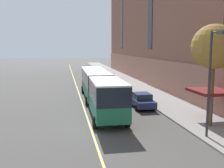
# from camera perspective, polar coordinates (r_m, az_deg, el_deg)

# --- Properties ---
(ground_plane) EXTENTS (260.00, 260.00, 0.00)m
(ground_plane) POSITION_cam_1_polar(r_m,az_deg,el_deg) (20.94, -2.75, -9.28)
(ground_plane) COLOR #4C4947
(sidewalk) EXTENTS (4.73, 160.00, 0.15)m
(sidewalk) POSITION_cam_1_polar(r_m,az_deg,el_deg) (26.20, 15.51, -5.84)
(sidewalk) COLOR gray
(sidewalk) RESTS_ON ground
(city_bus) EXTENTS (3.13, 19.17, 3.50)m
(city_bus) POSITION_cam_1_polar(r_m,az_deg,el_deg) (28.09, -2.91, -0.54)
(city_bus) COLOR #1E704C
(city_bus) RESTS_ON ground
(parked_car_navy_0) EXTENTS (2.06, 4.56, 1.56)m
(parked_car_navy_0) POSITION_cam_1_polar(r_m,az_deg,el_deg) (27.24, 6.45, -3.53)
(parked_car_navy_0) COLOR navy
(parked_car_navy_0) RESTS_ON ground
(parked_car_black_3) EXTENTS (1.99, 4.43, 1.56)m
(parked_car_black_3) POSITION_cam_1_polar(r_m,az_deg,el_deg) (52.44, -1.86, 2.11)
(parked_car_black_3) COLOR black
(parked_car_black_3) RESTS_ON ground
(parked_car_green_4) EXTENTS (1.98, 4.59, 1.56)m
(parked_car_green_4) POSITION_cam_1_polar(r_m,az_deg,el_deg) (45.62, -0.73, 1.21)
(parked_car_green_4) COLOR #23603D
(parked_car_green_4) RESTS_ON ground
(street_tree_mid_block) EXTENTS (3.37, 3.37, 7.80)m
(street_tree_mid_block) POSITION_cam_1_polar(r_m,az_deg,el_deg) (21.16, 21.33, 7.46)
(street_tree_mid_block) COLOR brown
(street_tree_mid_block) RESTS_ON sidewalk
(street_lamp) EXTENTS (0.36, 1.48, 7.13)m
(street_lamp) POSITION_cam_1_polar(r_m,az_deg,el_deg) (18.39, 20.86, 2.10)
(street_lamp) COLOR #2D2D30
(street_lamp) RESTS_ON sidewalk
(lane_centerline) EXTENTS (0.16, 140.00, 0.01)m
(lane_centerline) POSITION_cam_1_polar(r_m,az_deg,el_deg) (23.73, -5.46, -7.20)
(lane_centerline) COLOR #E0D66B
(lane_centerline) RESTS_ON ground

